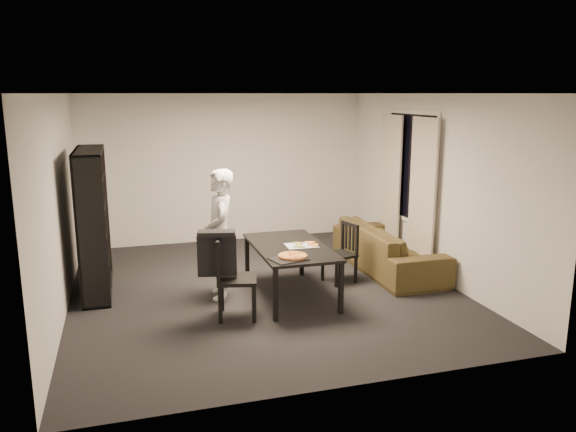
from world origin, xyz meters
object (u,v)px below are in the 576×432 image
object	(u,v)px
bookshelf	(93,221)
person	(220,234)
sofa	(388,248)
chair_right	(344,248)
dining_table	(290,250)
baking_tray	(289,259)
pepperoni_pizza	(293,256)
chair_left	(229,272)

from	to	relation	value
bookshelf	person	bearing A→B (deg)	-24.73
person	sofa	bearing A→B (deg)	104.59
chair_right	bookshelf	bearing A→B (deg)	-114.91
dining_table	baking_tray	xyz separation A→B (m)	(-0.19, -0.58, 0.07)
dining_table	pepperoni_pizza	xyz separation A→B (m)	(-0.13, -0.53, 0.09)
bookshelf	chair_right	distance (m)	3.41
bookshelf	pepperoni_pizza	distance (m)	2.74
bookshelf	dining_table	world-z (taller)	bookshelf
pepperoni_pizza	bookshelf	bearing A→B (deg)	147.33
sofa	chair_left	bearing A→B (deg)	113.68
chair_right	chair_left	bearing A→B (deg)	-79.72
dining_table	chair_right	xyz separation A→B (m)	(0.90, 0.35, -0.14)
person	bookshelf	bearing A→B (deg)	-109.68
chair_left	pepperoni_pizza	distance (m)	0.78
chair_left	sofa	world-z (taller)	chair_left
bookshelf	pepperoni_pizza	bearing A→B (deg)	-32.67
bookshelf	pepperoni_pizza	world-z (taller)	bookshelf
person	chair_left	bearing A→B (deg)	3.27
dining_table	chair_right	distance (m)	0.97
chair_right	dining_table	bearing A→B (deg)	-83.20
baking_tray	person	bearing A→B (deg)	129.96
bookshelf	sofa	size ratio (longest dim) A/B	0.83
pepperoni_pizza	person	bearing A→B (deg)	134.47
person	pepperoni_pizza	distance (m)	1.07
baking_tray	pepperoni_pizza	distance (m)	0.09
dining_table	pepperoni_pizza	world-z (taller)	pepperoni_pizza
bookshelf	chair_right	bearing A→B (deg)	-10.10
baking_tray	sofa	distance (m)	2.32
dining_table	person	xyz separation A→B (m)	(-0.87, 0.23, 0.22)
sofa	pepperoni_pizza	bearing A→B (deg)	122.76
bookshelf	chair_left	xyz separation A→B (m)	(1.53, -1.43, -0.39)
dining_table	chair_left	bearing A→B (deg)	-151.61
baking_tray	bookshelf	bearing A→B (deg)	145.66
pepperoni_pizza	sofa	bearing A→B (deg)	32.76
chair_right	pepperoni_pizza	distance (m)	1.37
chair_left	person	bearing A→B (deg)	10.91
bookshelf	baking_tray	distance (m)	2.72
sofa	baking_tray	bearing A→B (deg)	122.93
person	baking_tray	xyz separation A→B (m)	(0.68, -0.81, -0.16)
dining_table	pepperoni_pizza	distance (m)	0.55
dining_table	chair_left	distance (m)	1.02
chair_right	baking_tray	xyz separation A→B (m)	(-1.09, -0.93, 0.21)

